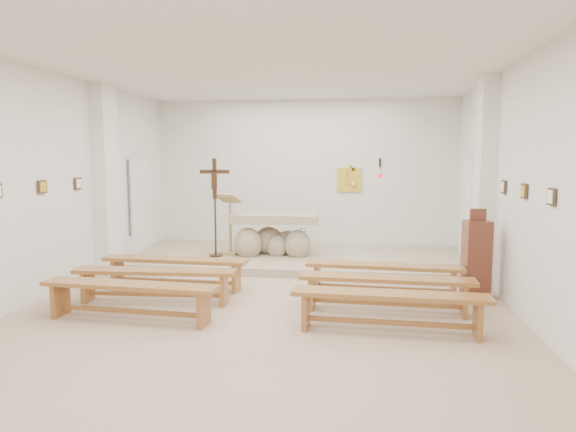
# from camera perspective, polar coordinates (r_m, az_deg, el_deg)

# --- Properties ---
(ground) EXTENTS (7.00, 10.00, 0.00)m
(ground) POSITION_cam_1_polar(r_m,az_deg,el_deg) (7.42, -2.55, -10.44)
(ground) COLOR tan
(ground) RESTS_ON ground
(wall_left) EXTENTS (0.02, 10.00, 3.50)m
(wall_left) POSITION_cam_1_polar(r_m,az_deg,el_deg) (8.48, -26.51, 3.04)
(wall_left) COLOR white
(wall_left) RESTS_ON ground
(wall_right) EXTENTS (0.02, 10.00, 3.50)m
(wall_right) POSITION_cam_1_polar(r_m,az_deg,el_deg) (7.32, 25.35, 2.65)
(wall_right) COLOR white
(wall_right) RESTS_ON ground
(wall_back) EXTENTS (7.00, 0.02, 3.50)m
(wall_back) POSITION_cam_1_polar(r_m,az_deg,el_deg) (12.05, 1.79, 4.55)
(wall_back) COLOR white
(wall_back) RESTS_ON ground
(ceiling) EXTENTS (7.00, 10.00, 0.02)m
(ceiling) POSITION_cam_1_polar(r_m,az_deg,el_deg) (7.22, -2.70, 17.09)
(ceiling) COLOR silver
(ceiling) RESTS_ON wall_back
(sanctuary_platform) EXTENTS (6.98, 3.00, 0.15)m
(sanctuary_platform) POSITION_cam_1_polar(r_m,az_deg,el_deg) (10.76, 0.89, -4.67)
(sanctuary_platform) COLOR tan
(sanctuary_platform) RESTS_ON ground
(pilaster_left) EXTENTS (0.26, 0.55, 3.50)m
(pilaster_left) POSITION_cam_1_polar(r_m,az_deg,el_deg) (10.14, -19.53, 3.81)
(pilaster_left) COLOR white
(pilaster_left) RESTS_ON ground
(pilaster_right) EXTENTS (0.26, 0.55, 3.50)m
(pilaster_right) POSITION_cam_1_polar(r_m,az_deg,el_deg) (9.22, 20.97, 3.52)
(pilaster_right) COLOR white
(pilaster_right) RESTS_ON ground
(gold_wall_relief) EXTENTS (0.55, 0.04, 0.55)m
(gold_wall_relief) POSITION_cam_1_polar(r_m,az_deg,el_deg) (11.95, 6.79, 4.01)
(gold_wall_relief) COLOR yellow
(gold_wall_relief) RESTS_ON wall_back
(sanctuary_lamp) EXTENTS (0.11, 0.36, 0.44)m
(sanctuary_lamp) POSITION_cam_1_polar(r_m,az_deg,el_deg) (11.70, 10.22, 4.68)
(sanctuary_lamp) COLOR black
(sanctuary_lamp) RESTS_ON wall_back
(station_frame_left_mid) EXTENTS (0.03, 0.20, 0.20)m
(station_frame_left_mid) POSITION_cam_1_polar(r_m,az_deg,el_deg) (8.64, -25.64, 2.93)
(station_frame_left_mid) COLOR #3E2D1B
(station_frame_left_mid) RESTS_ON wall_left
(station_frame_left_rear) EXTENTS (0.03, 0.20, 0.20)m
(station_frame_left_rear) POSITION_cam_1_polar(r_m,az_deg,el_deg) (9.49, -22.30, 3.35)
(station_frame_left_rear) COLOR #3E2D1B
(station_frame_left_rear) RESTS_ON wall_left
(station_frame_right_front) EXTENTS (0.03, 0.20, 0.20)m
(station_frame_right_front) POSITION_cam_1_polar(r_m,az_deg,el_deg) (6.56, 27.23, 1.92)
(station_frame_right_front) COLOR #3E2D1B
(station_frame_right_front) RESTS_ON wall_right
(station_frame_right_mid) EXTENTS (0.03, 0.20, 0.20)m
(station_frame_right_mid) POSITION_cam_1_polar(r_m,az_deg,el_deg) (7.51, 24.74, 2.53)
(station_frame_right_mid) COLOR #3E2D1B
(station_frame_right_mid) RESTS_ON wall_right
(station_frame_right_rear) EXTENTS (0.03, 0.20, 0.20)m
(station_frame_right_rear) POSITION_cam_1_polar(r_m,az_deg,el_deg) (8.47, 22.82, 3.01)
(station_frame_right_rear) COLOR #3E2D1B
(station_frame_right_rear) RESTS_ON wall_right
(radiator_left) EXTENTS (0.10, 0.85, 0.52)m
(radiator_left) POSITION_cam_1_polar(r_m,az_deg,el_deg) (10.94, -17.82, -3.76)
(radiator_left) COLOR silver
(radiator_left) RESTS_ON ground
(radiator_right) EXTENTS (0.10, 0.85, 0.52)m
(radiator_right) POSITION_cam_1_polar(r_m,az_deg,el_deg) (10.08, 20.07, -4.71)
(radiator_right) COLOR silver
(radiator_right) RESTS_ON ground
(altar) EXTENTS (1.84, 0.86, 0.93)m
(altar) POSITION_cam_1_polar(r_m,az_deg,el_deg) (10.66, -1.60, -2.42)
(altar) COLOR tan
(altar) RESTS_ON sanctuary_platform
(lectern) EXTENTS (0.53, 0.47, 1.28)m
(lectern) POSITION_cam_1_polar(r_m,az_deg,el_deg) (10.80, -6.48, -0.89)
(lectern) COLOR tan
(lectern) RESTS_ON sanctuary_platform
(crucifix_stand) EXTENTS (0.60, 0.26, 2.00)m
(crucifix_stand) POSITION_cam_1_polar(r_m,az_deg,el_deg) (10.49, -8.12, 1.75)
(crucifix_stand) COLOR #3C2413
(crucifix_stand) RESTS_ON sanctuary_platform
(potted_plant) EXTENTS (0.57, 0.56, 0.48)m
(potted_plant) POSITION_cam_1_polar(r_m,az_deg,el_deg) (11.40, 1.01, -2.43)
(potted_plant) COLOR #295B24
(potted_plant) RESTS_ON sanctuary_platform
(donation_pedestal) EXTENTS (0.40, 0.40, 1.39)m
(donation_pedestal) POSITION_cam_1_polar(r_m,az_deg,el_deg) (8.45, 20.17, -4.48)
(donation_pedestal) COLOR brown
(donation_pedestal) RESTS_ON ground
(bench_left_front) EXTENTS (2.43, 0.48, 0.51)m
(bench_left_front) POSITION_cam_1_polar(r_m,az_deg,el_deg) (8.71, -12.41, -5.44)
(bench_left_front) COLOR #96592B
(bench_left_front) RESTS_ON ground
(bench_right_front) EXTENTS (2.44, 0.54, 0.51)m
(bench_right_front) POSITION_cam_1_polar(r_m,az_deg,el_deg) (8.18, 10.58, -6.17)
(bench_right_front) COLOR #96592B
(bench_right_front) RESTS_ON ground
(bench_left_second) EXTENTS (2.44, 0.52, 0.51)m
(bench_left_second) POSITION_cam_1_polar(r_m,az_deg,el_deg) (7.93, -14.57, -6.66)
(bench_left_second) COLOR #96592B
(bench_left_second) RESTS_ON ground
(bench_right_second) EXTENTS (2.43, 0.48, 0.51)m
(bench_right_second) POSITION_cam_1_polar(r_m,az_deg,el_deg) (7.35, 10.86, -7.62)
(bench_right_second) COLOR #96592B
(bench_right_second) RESTS_ON ground
(bench_left_third) EXTENTS (2.44, 0.56, 0.51)m
(bench_left_third) POSITION_cam_1_polar(r_m,az_deg,el_deg) (7.18, -17.20, -8.14)
(bench_left_third) COLOR #96592B
(bench_left_third) RESTS_ON ground
(bench_right_third) EXTENTS (2.43, 0.48, 0.51)m
(bench_right_third) POSITION_cam_1_polar(r_m,az_deg,el_deg) (6.53, 11.22, -9.43)
(bench_right_third) COLOR #96592B
(bench_right_third) RESTS_ON ground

